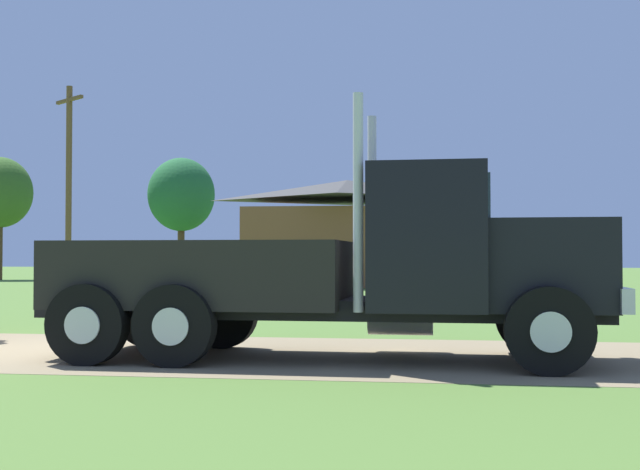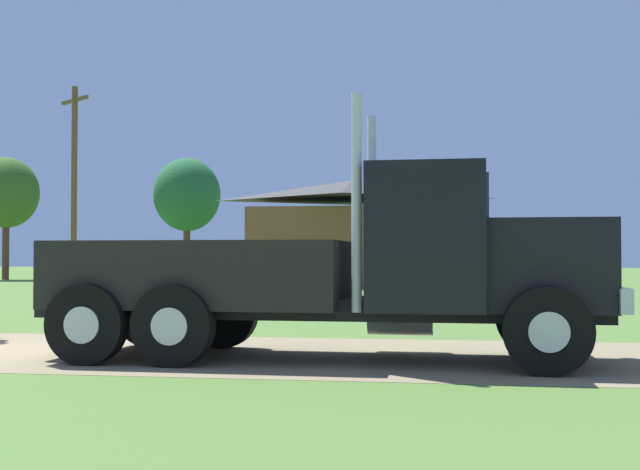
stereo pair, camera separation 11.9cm
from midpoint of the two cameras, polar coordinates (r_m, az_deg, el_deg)
The scene contains 7 objects.
ground_plane at distance 14.14m, azimuth -19.46°, elevation -7.46°, with size 200.00×200.00×0.00m, color #4E712F.
dirt_track at distance 14.14m, azimuth -19.46°, elevation -7.45°, with size 120.00×5.11×0.01m, color #857556.
truck_foreground_white at distance 12.01m, azimuth 1.63°, elevation -2.54°, with size 8.23×2.83×3.69m.
shed_building at distance 41.99m, azimuth 2.32°, elevation 0.01°, with size 10.26×6.83×5.38m.
utility_pole_near at distance 37.68m, azimuth -16.50°, elevation 3.49°, with size 1.84×1.44×8.93m.
tree_left at distance 56.90m, azimuth -20.76°, elevation 2.72°, with size 4.13×4.13×7.87m.
tree_mid at distance 53.36m, azimuth -9.09°, elevation 2.74°, with size 4.24×4.24×7.77m.
Camera 2 is at (6.71, -12.38, 1.49)m, focal length 46.43 mm.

